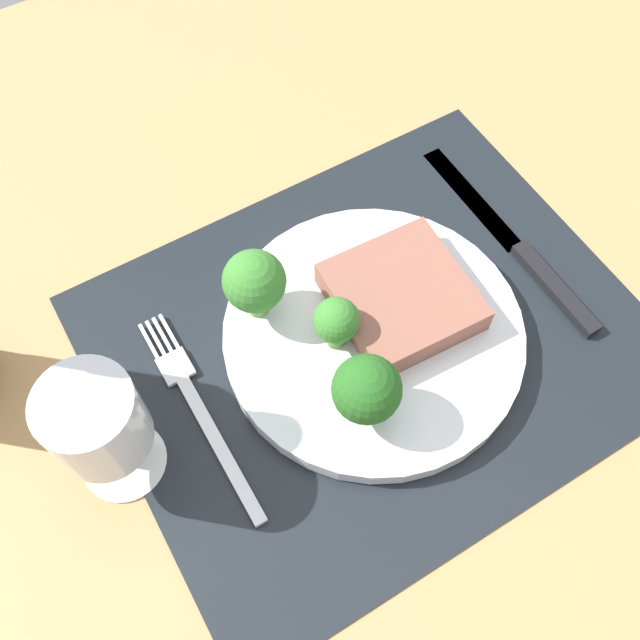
% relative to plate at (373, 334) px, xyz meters
% --- Properties ---
extents(ground_plane, '(1.40, 1.10, 0.03)m').
position_rel_plate_xyz_m(ground_plane, '(0.00, 0.00, -0.03)').
color(ground_plane, tan).
extents(placemat, '(0.42, 0.34, 0.00)m').
position_rel_plate_xyz_m(placemat, '(0.00, 0.00, -0.01)').
color(placemat, black).
rests_on(placemat, ground_plane).
extents(plate, '(0.24, 0.24, 0.02)m').
position_rel_plate_xyz_m(plate, '(0.00, 0.00, 0.00)').
color(plate, silver).
rests_on(plate, placemat).
extents(steak, '(0.11, 0.11, 0.03)m').
position_rel_plate_xyz_m(steak, '(0.03, 0.01, 0.02)').
color(steak, '#8C5647').
rests_on(steak, plate).
extents(broccoli_center, '(0.05, 0.05, 0.07)m').
position_rel_plate_xyz_m(broccoli_center, '(-0.07, 0.06, 0.05)').
color(broccoli_center, '#6B994C').
rests_on(broccoli_center, plate).
extents(broccoli_front_edge, '(0.04, 0.04, 0.05)m').
position_rel_plate_xyz_m(broccoli_front_edge, '(-0.03, 0.01, 0.04)').
color(broccoli_front_edge, '#5B8942').
rests_on(broccoli_front_edge, plate).
extents(broccoli_near_fork, '(0.05, 0.05, 0.07)m').
position_rel_plate_xyz_m(broccoli_near_fork, '(-0.04, -0.05, 0.05)').
color(broccoli_near_fork, '#5B8942').
rests_on(broccoli_near_fork, plate).
extents(fork, '(0.02, 0.19, 0.01)m').
position_rel_plate_xyz_m(fork, '(-0.15, 0.01, -0.01)').
color(fork, silver).
rests_on(fork, placemat).
extents(knife, '(0.02, 0.23, 0.01)m').
position_rel_plate_xyz_m(knife, '(0.16, 0.01, -0.00)').
color(knife, black).
rests_on(knife, placemat).
extents(wine_glass, '(0.07, 0.07, 0.12)m').
position_rel_plate_xyz_m(wine_glass, '(-0.21, 0.01, 0.07)').
color(wine_glass, silver).
rests_on(wine_glass, ground_plane).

